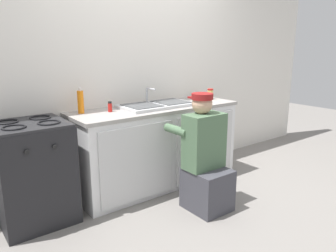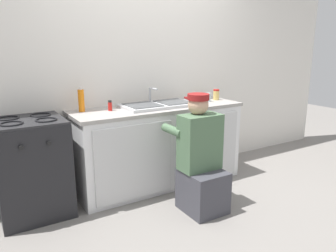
% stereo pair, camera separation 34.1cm
% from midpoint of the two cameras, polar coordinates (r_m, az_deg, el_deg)
% --- Properties ---
extents(ground_plane, '(12.00, 12.00, 0.00)m').
position_cam_midpoint_polar(ground_plane, '(3.58, 3.64, -11.47)').
color(ground_plane, gray).
extents(back_wall, '(6.00, 0.10, 2.50)m').
position_cam_midpoint_polar(back_wall, '(3.79, -1.78, 9.65)').
color(back_wall, silver).
rests_on(back_wall, ground_plane).
extents(counter_cabinet, '(1.85, 0.62, 0.85)m').
position_cam_midpoint_polar(counter_cabinet, '(3.64, 1.12, -3.76)').
color(counter_cabinet, white).
rests_on(counter_cabinet, ground_plane).
extents(countertop, '(1.89, 0.62, 0.04)m').
position_cam_midpoint_polar(countertop, '(3.54, 1.07, 3.13)').
color(countertop, '#9E9993').
rests_on(countertop, counter_cabinet).
extents(sink_double_basin, '(0.80, 0.44, 0.19)m').
position_cam_midpoint_polar(sink_double_basin, '(3.54, 1.06, 3.73)').
color(sink_double_basin, silver).
rests_on(sink_double_basin, countertop).
extents(stove_range, '(0.61, 0.62, 0.91)m').
position_cam_midpoint_polar(stove_range, '(3.17, -19.79, -6.84)').
color(stove_range, black).
rests_on(stove_range, ground_plane).
extents(plumber_person, '(0.42, 0.61, 1.10)m').
position_cam_midpoint_polar(plumber_person, '(3.10, 8.90, -6.48)').
color(plumber_person, '#3F3F47').
rests_on(plumber_person, ground_plane).
extents(water_glass, '(0.06, 0.06, 0.10)m').
position_cam_midpoint_polar(water_glass, '(3.91, 9.50, 4.96)').
color(water_glass, '#ADC6CC').
rests_on(water_glass, countertop).
extents(soap_bottle_orange, '(0.06, 0.06, 0.25)m').
position_cam_midpoint_polar(soap_bottle_orange, '(3.31, -12.05, 4.37)').
color(soap_bottle_orange, orange).
rests_on(soap_bottle_orange, countertop).
extents(spice_bottle_red, '(0.04, 0.04, 0.10)m').
position_cam_midpoint_polar(spice_bottle_red, '(3.32, -7.18, 3.51)').
color(spice_bottle_red, red).
rests_on(spice_bottle_red, countertop).
extents(condiment_jar, '(0.07, 0.07, 0.13)m').
position_cam_midpoint_polar(condiment_jar, '(4.03, 10.82, 5.38)').
color(condiment_jar, '#DBB760').
rests_on(condiment_jar, countertop).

